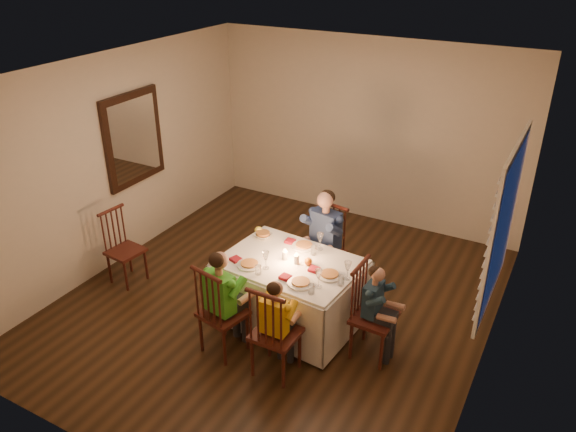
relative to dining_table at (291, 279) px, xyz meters
The scene contains 26 objects.
ground 0.65m from the dining_table, 141.43° to the left, with size 5.00×5.00×0.00m, color black.
wall_left 2.66m from the dining_table, behind, with size 0.02×5.00×2.60m, color beige.
wall_right 2.12m from the dining_table, ahead, with size 0.02×5.00×2.60m, color beige.
wall_back 2.85m from the dining_table, 96.07° to the left, with size 4.50×0.02×2.60m, color beige.
ceiling 2.10m from the dining_table, 141.43° to the left, with size 5.00×5.00×0.00m, color white.
dining_table is the anchor object (origin of this frame).
chair_adult 0.94m from the dining_table, 88.99° to the left, with size 0.42×0.40×1.01m, color #3C1610, non-canonical shape.
chair_near_left 0.98m from the dining_table, 114.91° to the right, with size 0.42×0.40×1.01m, color #3C1610, non-canonical shape.
chair_near_right 0.97m from the dining_table, 71.18° to the right, with size 0.42×0.40×1.01m, color #3C1610, non-canonical shape.
chair_end 1.12m from the dining_table, ahead, with size 0.42×0.40×1.01m, color #3C1610, non-canonical shape.
chair_extra 2.16m from the dining_table, behind, with size 0.38×0.36×0.93m, color #3C1610, non-canonical shape.
adult 0.94m from the dining_table, 88.99° to the left, with size 0.45×0.41×1.23m, color navy, non-canonical shape.
child_green 0.98m from the dining_table, 114.91° to the right, with size 0.40×0.36×1.15m, color green, non-canonical shape.
child_yellow 0.97m from the dining_table, 71.18° to the right, with size 0.33×0.30×1.03m, color gold, non-canonical shape.
child_teal 1.12m from the dining_table, ahead, with size 0.32×0.30×1.02m, color #1B3144, non-canonical shape.
setting_adult 0.40m from the dining_table, 93.06° to the left, with size 0.26×0.26×0.02m, color silver.
setting_green 0.48m from the dining_table, 140.62° to the right, with size 0.26×0.26×0.02m, color silver.
setting_yellow 0.48m from the dining_table, 48.38° to the right, with size 0.26×0.26×0.02m, color silver.
setting_teal 0.52m from the dining_table, ahead, with size 0.26×0.26×0.02m, color silver.
candle_left 0.27m from the dining_table, behind, with size 0.06×0.06×0.10m, color white.
candle_right 0.27m from the dining_table, ahead, with size 0.06×0.06×0.10m, color white.
squash 0.74m from the dining_table, 149.79° to the left, with size 0.09×0.09×0.09m, color #FFE443.
orange_fruit 0.32m from the dining_table, 10.12° to the left, with size 0.08×0.08×0.08m, color orange.
serving_bowl 0.64m from the dining_table, 149.69° to the left, with size 0.20×0.20×0.05m, color silver.
wall_mirror 2.74m from the dining_table, 168.03° to the left, with size 0.06×0.95×1.15m.
window_blinds 2.17m from the dining_table, ahead, with size 0.07×1.34×1.54m.
Camera 1 is at (2.65, -4.59, 3.79)m, focal length 35.00 mm.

